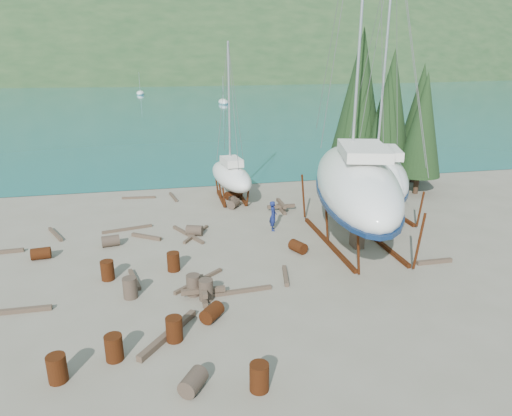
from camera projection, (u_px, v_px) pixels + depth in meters
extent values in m
plane|color=#6C6555|center=(254.00, 271.00, 20.94)|extent=(600.00, 600.00, 0.00)
plane|color=#18677C|center=(160.00, 72.00, 313.51)|extent=(700.00, 700.00, 0.00)
ellipsoid|color=#1E381C|center=(160.00, 72.00, 318.15)|extent=(800.00, 360.00, 110.00)
cube|color=beige|center=(14.00, 77.00, 184.89)|extent=(6.00, 5.00, 4.00)
cube|color=#A54C2D|center=(13.00, 70.00, 184.01)|extent=(6.60, 5.60, 1.60)
cube|color=beige|center=(116.00, 76.00, 192.82)|extent=(6.00, 5.00, 4.00)
cube|color=#A54C2D|center=(115.00, 69.00, 191.94)|extent=(6.60, 5.60, 1.60)
cube|color=beige|center=(233.00, 75.00, 202.73)|extent=(6.00, 5.00, 4.00)
cube|color=#A54C2D|center=(233.00, 69.00, 201.85)|extent=(6.60, 5.60, 1.60)
cylinder|color=black|center=(384.00, 177.00, 34.31)|extent=(0.36, 0.36, 1.60)
cone|color=black|center=(390.00, 110.00, 32.74)|extent=(3.60, 3.60, 8.40)
cylinder|color=black|center=(416.00, 184.00, 32.79)|extent=(0.36, 0.36, 1.36)
cone|color=black|center=(423.00, 125.00, 31.46)|extent=(3.06, 3.06, 7.14)
cylinder|color=black|center=(355.00, 170.00, 35.83)|extent=(0.36, 0.36, 1.84)
cone|color=black|center=(360.00, 95.00, 34.03)|extent=(4.14, 4.14, 9.66)
cylinder|color=black|center=(413.00, 173.00, 35.86)|extent=(0.36, 0.36, 1.44)
cone|color=black|center=(419.00, 115.00, 34.45)|extent=(3.24, 3.24, 7.56)
ellipsoid|color=white|center=(223.00, 102.00, 97.10)|extent=(2.00, 5.00, 1.40)
cylinder|color=silver|center=(223.00, 88.00, 96.21)|extent=(0.08, 0.08, 5.00)
ellipsoid|color=white|center=(140.00, 93.00, 121.40)|extent=(2.00, 5.00, 1.40)
cylinder|color=silver|center=(139.00, 82.00, 120.51)|extent=(0.08, 0.08, 5.00)
ellipsoid|color=white|center=(355.00, 183.00, 23.28)|extent=(7.15, 13.63, 3.05)
cube|color=#0D2042|center=(359.00, 206.00, 23.01)|extent=(0.87, 2.34, 1.00)
cube|color=silver|center=(364.00, 151.00, 22.11)|extent=(3.07, 4.34, 0.50)
cube|color=#572D0E|center=(328.00, 242.00, 24.00)|extent=(0.18, 7.20, 0.20)
cube|color=#572D0E|center=(375.00, 238.00, 24.53)|extent=(0.18, 7.20, 0.20)
cube|color=brown|center=(357.00, 235.00, 23.50)|extent=(0.50, 0.80, 1.24)
ellipsoid|color=white|center=(379.00, 174.00, 27.96)|extent=(6.00, 10.48, 2.38)
cube|color=#0D2042|center=(382.00, 188.00, 27.72)|extent=(0.82, 1.80, 1.00)
cube|color=silver|center=(385.00, 152.00, 27.04)|extent=(2.49, 3.38, 0.50)
cylinder|color=silver|center=(386.00, 47.00, 26.13)|extent=(0.14, 0.14, 12.09)
cube|color=#572D0E|center=(361.00, 213.00, 28.52)|extent=(0.18, 5.54, 0.20)
cube|color=#572D0E|center=(391.00, 211.00, 28.93)|extent=(0.18, 5.54, 0.20)
cube|color=brown|center=(380.00, 209.00, 28.15)|extent=(0.50, 0.80, 0.87)
ellipsoid|color=white|center=(231.00, 176.00, 31.10)|extent=(2.87, 6.68, 1.66)
cube|color=#0D2042|center=(232.00, 183.00, 30.92)|extent=(0.40, 1.19, 1.00)
cube|color=silver|center=(232.00, 161.00, 30.46)|extent=(1.36, 2.07, 0.50)
cylinder|color=silver|center=(229.00, 104.00, 29.89)|extent=(0.14, 0.14, 7.76)
cube|color=#572D0E|center=(221.00, 199.00, 31.45)|extent=(0.18, 3.56, 0.20)
cube|color=#572D0E|center=(242.00, 197.00, 31.73)|extent=(0.18, 3.56, 0.20)
cube|color=brown|center=(232.00, 198.00, 31.27)|extent=(0.50, 0.80, 0.33)
imported|color=#121B4F|center=(273.00, 216.00, 25.70)|extent=(0.51, 0.68, 1.72)
cylinder|color=#572D0E|center=(114.00, 348.00, 14.69)|extent=(0.58, 0.58, 0.88)
cylinder|color=#2D2823|center=(193.00, 382.00, 13.37)|extent=(0.97, 1.05, 0.58)
cylinder|color=#572D0E|center=(41.00, 253.00, 22.14)|extent=(0.94, 0.67, 0.58)
cylinder|color=#572D0E|center=(232.00, 195.00, 31.57)|extent=(1.01, 0.82, 0.58)
cylinder|color=#2D2823|center=(193.00, 285.00, 18.76)|extent=(0.58, 0.58, 0.88)
cylinder|color=#572D0E|center=(298.00, 247.00, 22.94)|extent=(0.90, 1.04, 0.58)
cylinder|color=#572D0E|center=(259.00, 377.00, 13.34)|extent=(0.58, 0.58, 0.88)
cylinder|color=#572D0E|center=(107.00, 270.00, 20.05)|extent=(0.58, 0.58, 0.88)
cylinder|color=#2D2823|center=(194.00, 230.00, 25.11)|extent=(1.02, 0.84, 0.58)
cylinder|color=#572D0E|center=(174.00, 329.00, 15.71)|extent=(0.58, 0.58, 0.88)
cylinder|color=#2D2823|center=(234.00, 204.00, 29.74)|extent=(0.97, 1.05, 0.58)
cylinder|color=#572D0E|center=(212.00, 313.00, 17.00)|extent=(1.01, 1.05, 0.58)
cylinder|color=#572D0E|center=(57.00, 368.00, 13.71)|extent=(0.58, 0.58, 0.88)
cylinder|color=#572D0E|center=(173.00, 262.00, 20.90)|extent=(0.58, 0.58, 0.88)
cylinder|color=#2D2823|center=(111.00, 241.00, 23.67)|extent=(0.97, 0.73, 0.58)
cylinder|color=#2D2823|center=(130.00, 288.00, 18.53)|extent=(0.58, 0.58, 0.88)
cylinder|color=#2D2823|center=(206.00, 290.00, 18.37)|extent=(0.58, 0.58, 0.88)
cube|color=brown|center=(139.00, 198.00, 31.76)|extent=(2.29, 0.38, 0.14)
cube|color=brown|center=(434.00, 262.00, 21.72)|extent=(1.80, 0.19, 0.19)
cube|color=brown|center=(199.00, 281.00, 19.89)|extent=(2.27, 1.94, 0.15)
cube|color=brown|center=(238.00, 291.00, 18.97)|extent=(2.92, 0.37, 0.16)
cube|color=brown|center=(285.00, 276.00, 20.33)|extent=(0.53, 1.82, 0.17)
cube|color=brown|center=(146.00, 237.00, 24.74)|extent=(1.62, 1.20, 0.19)
cube|color=brown|center=(173.00, 197.00, 31.90)|extent=(0.52, 2.09, 0.15)
cube|color=brown|center=(188.00, 234.00, 25.10)|extent=(1.54, 2.83, 0.16)
cube|color=brown|center=(196.00, 234.00, 25.16)|extent=(1.58, 2.34, 0.15)
cube|color=brown|center=(135.00, 279.00, 20.01)|extent=(0.63, 1.90, 0.17)
cube|color=brown|center=(13.00, 311.00, 17.48)|extent=(2.78, 0.20, 0.18)
cube|color=brown|center=(127.00, 229.00, 25.92)|extent=(2.75, 0.78, 0.15)
cube|color=brown|center=(168.00, 334.00, 15.98)|extent=(2.12, 2.64, 0.23)
cube|color=brown|center=(55.00, 234.00, 25.14)|extent=(1.13, 2.09, 0.16)
cube|color=brown|center=(203.00, 295.00, 18.66)|extent=(0.20, 1.80, 0.20)
cube|color=brown|center=(203.00, 291.00, 18.59)|extent=(1.80, 0.20, 0.20)
cube|color=brown|center=(203.00, 286.00, 18.53)|extent=(0.20, 1.80, 0.20)
cube|color=brown|center=(281.00, 209.00, 29.21)|extent=(0.20, 1.80, 0.20)
cube|color=brown|center=(281.00, 206.00, 29.15)|extent=(1.80, 0.20, 0.20)
cube|color=brown|center=(281.00, 203.00, 29.09)|extent=(0.20, 1.80, 0.20)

